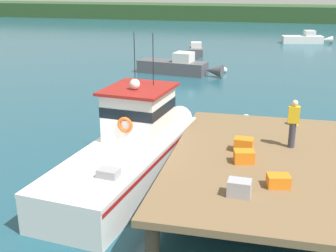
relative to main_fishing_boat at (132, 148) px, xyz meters
name	(u,v)px	position (x,y,z in m)	size (l,w,h in m)	color
ground_plane	(122,178)	(-0.27, -0.39, -1.01)	(200.00, 200.00, 0.00)	#1E4C5B
dock	(266,162)	(4.53, -0.39, 0.07)	(6.00, 9.00, 1.20)	#4C3D2D
main_fishing_boat	(132,148)	(0.00, 0.00, 0.00)	(3.50, 9.95, 4.80)	silver
crate_single_by_cleat	(278,181)	(4.87, -2.31, 0.36)	(0.60, 0.44, 0.34)	orange
crate_stack_near_edge	(239,188)	(3.88, -3.07, 0.41)	(0.60, 0.44, 0.43)	#9E9EA3
crate_stack_mid_dock	(244,157)	(3.85, -0.85, 0.39)	(0.60, 0.44, 0.39)	orange
crate_single_far	(244,145)	(3.78, 0.11, 0.41)	(0.60, 0.44, 0.44)	orange
bait_bucket	(294,120)	(5.49, 3.30, 0.36)	(0.32, 0.32, 0.34)	yellow
deckhand_by_the_boat	(293,123)	(5.30, 0.81, 1.05)	(0.36, 0.22, 1.63)	#383842
moored_boat_outer_mooring	(306,39)	(7.89, 35.63, -0.55)	(5.34, 2.15, 1.33)	silver
moored_boat_mid_harbor	(196,50)	(-2.18, 25.76, -0.61)	(1.79, 4.62, 1.15)	#4C4C51
moored_boat_far_left	(178,66)	(-2.01, 17.09, -0.46)	(6.34, 2.41, 1.58)	#4C4C51
mooring_buoy_outer	(246,119)	(3.49, 6.74, -0.79)	(0.44, 0.44, 0.44)	silver
mooring_buoy_spare_mooring	(224,70)	(1.20, 18.31, -0.81)	(0.40, 0.40, 0.40)	silver
far_shoreline	(245,13)	(-0.27, 61.61, 0.19)	(120.00, 8.00, 2.40)	#284723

